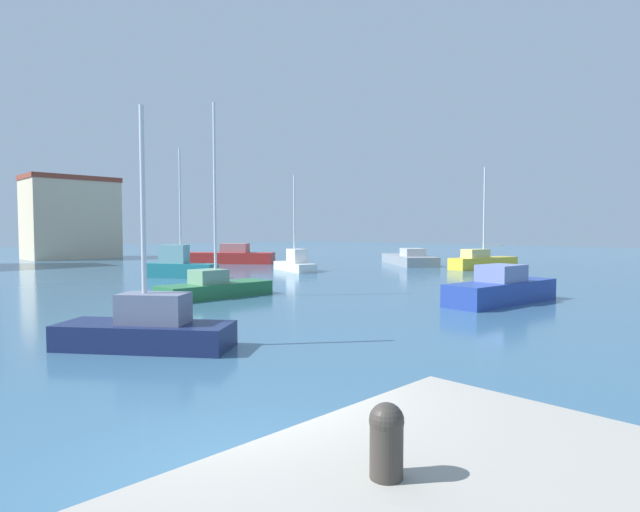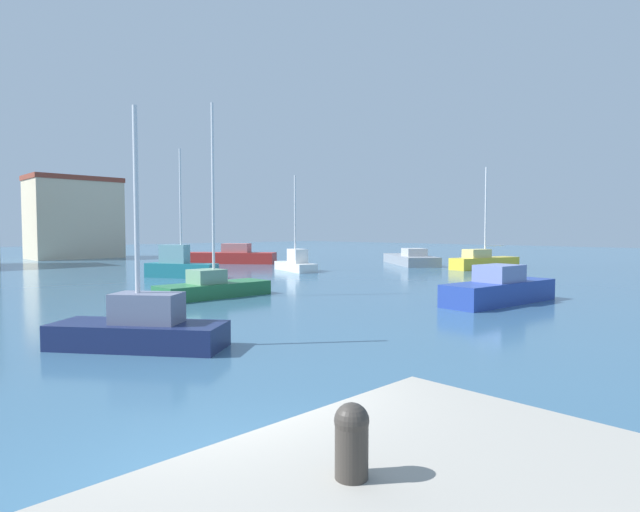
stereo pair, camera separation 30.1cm
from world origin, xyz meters
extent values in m
plane|color=#38607F|center=(15.00, 20.00, 0.00)|extent=(160.00, 160.00, 0.00)
cylinder|color=#38332D|center=(-0.43, -2.63, 1.31)|extent=(0.26, 0.26, 0.44)
sphere|color=#38332D|center=(-0.43, -2.63, 1.53)|extent=(0.27, 0.27, 0.27)
cube|color=#19234C|center=(2.34, 7.12, 0.32)|extent=(3.83, 4.35, 0.64)
cube|color=slate|center=(2.49, 6.93, 1.02)|extent=(1.74, 1.88, 0.76)
cylinder|color=silver|center=(2.34, 7.12, 3.35)|extent=(0.12, 0.12, 5.42)
cube|color=#B22823|center=(22.87, 33.19, 0.49)|extent=(6.81, 7.57, 0.98)
cube|color=#C4716E|center=(23.23, 32.76, 1.39)|extent=(2.79, 2.88, 0.82)
cube|color=white|center=(21.40, 22.74, 0.31)|extent=(2.85, 5.01, 0.62)
cube|color=silver|center=(21.27, 22.34, 1.12)|extent=(1.45, 1.85, 1.01)
cylinder|color=silver|center=(21.40, 22.74, 3.80)|extent=(0.12, 0.12, 6.36)
cube|color=#28703D|center=(9.12, 14.31, 0.31)|extent=(5.11, 1.75, 0.63)
cube|color=gray|center=(8.75, 14.31, 0.94)|extent=(1.37, 1.26, 0.62)
cylinder|color=silver|center=(9.12, 14.31, 4.60)|extent=(0.12, 0.12, 7.94)
cube|color=#233D93|center=(16.39, 4.47, 0.44)|extent=(6.03, 2.21, 0.89)
cube|color=#6E7DB1|center=(16.33, 4.48, 1.23)|extent=(1.92, 1.54, 0.69)
cube|color=gray|center=(33.41, 21.14, 0.40)|extent=(7.37, 8.35, 0.80)
cube|color=#ADB0B5|center=(32.66, 20.19, 1.12)|extent=(2.71, 2.81, 0.64)
cube|color=#1E707A|center=(12.71, 23.68, 0.45)|extent=(3.28, 4.64, 0.91)
cube|color=#6B9CA2|center=(12.48, 24.11, 1.49)|extent=(1.54, 1.94, 1.16)
cylinder|color=silver|center=(12.71, 23.68, 4.48)|extent=(0.12, 0.12, 7.14)
cube|color=gold|center=(33.10, 13.93, 0.45)|extent=(6.28, 2.95, 0.89)
cube|color=#DFCD77|center=(32.23, 14.14, 1.22)|extent=(2.22, 1.60, 0.65)
cylinder|color=silver|center=(33.10, 13.93, 4.35)|extent=(0.12, 0.12, 6.91)
cylinder|color=silver|center=(34.16, 13.67, 1.79)|extent=(2.09, 0.59, 0.08)
cube|color=beige|center=(15.85, 51.95, 4.06)|extent=(8.71, 5.26, 8.12)
cube|color=brown|center=(15.85, 51.95, 8.37)|extent=(8.88, 5.37, 0.50)
camera|label=1|loc=(-3.45, -4.96, 2.97)|focal=28.55mm
camera|label=2|loc=(-3.24, -5.17, 2.97)|focal=28.55mm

